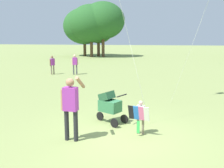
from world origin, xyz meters
TOP-DOWN VIEW (x-y plane):
  - ground_plane at (0.00, 0.00)m, footprint 120.00×120.00m
  - treeline_distant at (-0.23, 25.68)m, footprint 27.06×5.89m
  - child_with_butterfly_kite at (0.53, 0.38)m, footprint 0.61×0.41m
  - person_adult_flyer at (-1.26, -0.31)m, footprint 0.59×0.51m
  - stroller at (-0.47, 1.25)m, footprint 1.08×0.86m
  - person_sitting_far at (-5.91, 10.97)m, footprint 0.30×0.36m
  - person_couple_left at (-4.33, 11.10)m, footprint 0.44×0.22m

SIDE VIEW (x-z plane):
  - ground_plane at x=0.00m, z-range 0.00..0.00m
  - child_with_butterfly_kite at x=0.53m, z-range 0.10..1.07m
  - stroller at x=-0.47m, z-range 0.09..1.12m
  - person_sitting_far at x=-5.91m, z-range 0.12..1.41m
  - person_couple_left at x=-4.33m, z-range 0.12..1.51m
  - person_adult_flyer at x=-1.26m, z-range 0.14..1.89m
  - treeline_distant at x=-0.23m, z-range 0.49..7.02m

